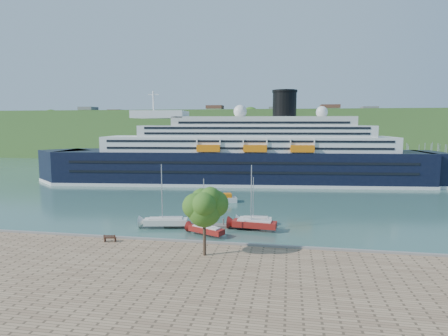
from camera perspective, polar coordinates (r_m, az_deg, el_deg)
ground at (r=54.89m, az=-8.71°, el=-11.87°), size 400.00×400.00×0.00m
far_hillside at (r=195.02m, az=4.99°, el=5.15°), size 400.00×50.00×24.00m
quay_coping at (r=54.35m, az=-8.80°, el=-10.78°), size 220.00×0.50×0.30m
cruise_ship at (r=109.37m, az=2.46°, el=4.71°), size 121.75×30.50×27.07m
park_bench at (r=55.72m, az=-16.96°, el=-10.12°), size 1.85×1.01×1.12m
promenade_tree at (r=47.03m, az=-3.01°, el=-7.69°), size 5.71×5.71×9.46m
floating_pontoon at (r=64.49m, az=-1.72°, el=-8.78°), size 16.41×4.35×0.36m
sailboat_white_near at (r=63.39m, az=-8.93°, el=-4.51°), size 8.26×3.71×10.31m
sailboat_red at (r=58.70m, az=-2.72°, el=-6.21°), size 6.80×4.49×8.58m
sailboat_white_far at (r=65.35m, az=4.85°, el=-5.19°), size 6.17×1.87×7.91m
tender_launch at (r=83.72m, az=-0.47°, el=-4.58°), size 7.47×4.36×1.95m
sailboat_extra at (r=61.36m, az=4.69°, el=-4.81°), size 8.18×2.99×10.34m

